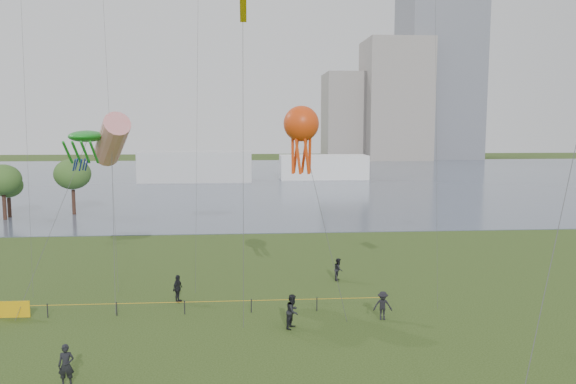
{
  "coord_description": "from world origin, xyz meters",
  "views": [
    {
      "loc": [
        -2.07,
        -17.52,
        11.33
      ],
      "look_at": [
        0.0,
        10.0,
        8.0
      ],
      "focal_mm": 35.0,
      "sensor_mm": 36.0,
      "label": 1
    }
  ],
  "objects": [
    {
      "name": "lake",
      "position": [
        0.0,
        100.0,
        0.02
      ],
      "size": [
        400.0,
        120.0,
        0.08
      ],
      "primitive_type": "cube",
      "color": "#4F5A6D",
      "rests_on": "ground_plane"
    },
    {
      "name": "building_mid",
      "position": [
        46.0,
        162.0,
        19.0
      ],
      "size": [
        20.0,
        20.0,
        38.0
      ],
      "primitive_type": "cube",
      "color": "gray",
      "rests_on": "ground_plane"
    },
    {
      "name": "building_low",
      "position": [
        32.0,
        168.0,
        14.0
      ],
      "size": [
        16.0,
        18.0,
        28.0
      ],
      "primitive_type": "cube",
      "color": "gray",
      "rests_on": "ground_plane"
    },
    {
      "name": "pavilion_left",
      "position": [
        -12.0,
        95.0,
        3.0
      ],
      "size": [
        22.0,
        8.0,
        6.0
      ],
      "primitive_type": "cube",
      "color": "silver",
      "rests_on": "ground_plane"
    },
    {
      "name": "pavilion_right",
      "position": [
        14.0,
        98.0,
        2.5
      ],
      "size": [
        18.0,
        7.0,
        5.0
      ],
      "primitive_type": "cube",
      "color": "white",
      "rests_on": "ground_plane"
    },
    {
      "name": "fence",
      "position": [
        -11.94,
        15.41,
        0.55
      ],
      "size": [
        24.07,
        0.07,
        1.05
      ],
      "color": "black",
      "rests_on": "ground_plane"
    },
    {
      "name": "spectator_a",
      "position": [
        0.46,
        12.64,
        0.96
      ],
      "size": [
        1.09,
        1.17,
        1.93
      ],
      "primitive_type": "imported",
      "rotation": [
        0.0,
        0.0,
        1.08
      ],
      "color": "black",
      "rests_on": "ground_plane"
    },
    {
      "name": "spectator_b",
      "position": [
        5.81,
        13.61,
        0.84
      ],
      "size": [
        1.15,
        0.74,
        1.68
      ],
      "primitive_type": "imported",
      "rotation": [
        0.0,
        0.0,
        -0.11
      ],
      "color": "black",
      "rests_on": "ground_plane"
    },
    {
      "name": "spectator_c",
      "position": [
        -6.5,
        17.78,
        0.89
      ],
      "size": [
        0.79,
        1.13,
        1.78
      ],
      "primitive_type": "imported",
      "rotation": [
        0.0,
        0.0,
        1.19
      ],
      "color": "black",
      "rests_on": "ground_plane"
    },
    {
      "name": "spectator_f",
      "position": [
        -9.95,
        6.41,
        0.93
      ],
      "size": [
        0.71,
        0.5,
        1.86
      ],
      "primitive_type": "imported",
      "rotation": [
        0.0,
        0.0,
        0.09
      ],
      "color": "black",
      "rests_on": "ground_plane"
    },
    {
      "name": "spectator_g",
      "position": [
        4.6,
        22.03,
        0.82
      ],
      "size": [
        0.82,
        0.94,
        1.64
      ],
      "primitive_type": "imported",
      "rotation": [
        0.0,
        0.0,
        1.29
      ],
      "color": "black",
      "rests_on": "ground_plane"
    },
    {
      "name": "kite_windsock",
      "position": [
        -11.19,
        21.55,
        10.27
      ],
      "size": [
        4.24,
        8.44,
        12.18
      ],
      "rotation": [
        0.0,
        0.0,
        -0.43
      ],
      "color": "#3F3F42"
    },
    {
      "name": "kite_creature",
      "position": [
        -12.63,
        20.84,
        10.51
      ],
      "size": [
        4.01,
        7.9,
        10.94
      ],
      "rotation": [
        0.0,
        0.0,
        -0.14
      ],
      "color": "#3F3F42"
    },
    {
      "name": "kite_octopus",
      "position": [
        1.14,
        14.87,
        11.28
      ],
      "size": [
        3.59,
        2.5,
        12.41
      ],
      "rotation": [
        0.0,
        0.0,
        0.15
      ],
      "color": "#3F3F42"
    }
  ]
}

